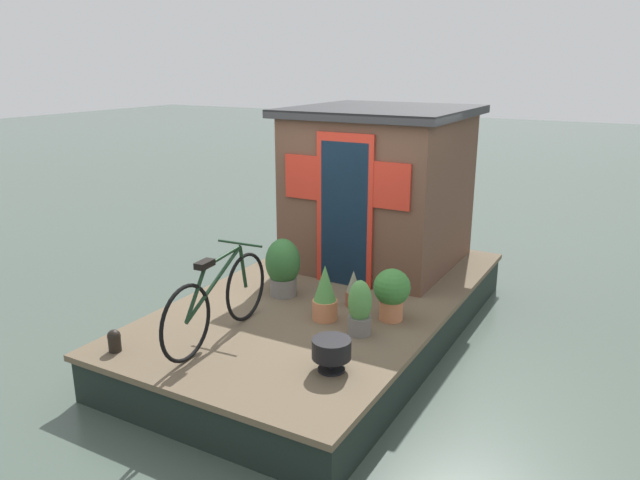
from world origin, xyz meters
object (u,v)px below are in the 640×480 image
object	(u,v)px
houseboat_cabin	(380,186)
bicycle	(218,300)
potted_plant_lavender	(325,294)
potted_plant_basil	(353,289)
charcoal_grill	(332,350)
potted_plant_sage	(360,309)
potted_plant_rosemary	(283,267)
potted_plant_geranium	(392,291)
mooring_bollard	(114,340)

from	to	relation	value
houseboat_cabin	bicycle	distance (m)	3.00
houseboat_cabin	potted_plant_lavender	bearing A→B (deg)	-171.57
potted_plant_basil	houseboat_cabin	bearing A→B (deg)	14.30
charcoal_grill	potted_plant_sage	bearing A→B (deg)	7.83
charcoal_grill	potted_plant_lavender	bearing A→B (deg)	31.79
potted_plant_rosemary	potted_plant_sage	bearing A→B (deg)	-112.94
bicycle	potted_plant_geranium	xyz separation A→B (m)	(1.21, -1.27, -0.08)
potted_plant_sage	potted_plant_geranium	world-z (taller)	potted_plant_sage
potted_plant_geranium	mooring_bollard	distance (m)	2.72
potted_plant_basil	charcoal_grill	distance (m)	1.47
potted_plant_lavender	mooring_bollard	bearing A→B (deg)	139.81
potted_plant_rosemary	bicycle	bearing A→B (deg)	-176.78
potted_plant_sage	mooring_bollard	xyz separation A→B (m)	(-1.43, 1.80, -0.15)
potted_plant_sage	houseboat_cabin	bearing A→B (deg)	19.45
potted_plant_lavender	potted_plant_sage	xyz separation A→B (m)	(-0.15, -0.47, -0.01)
houseboat_cabin	potted_plant_rosemary	xyz separation A→B (m)	(-1.66, 0.44, -0.68)
bicycle	potted_plant_rosemary	distance (m)	1.25
houseboat_cabin	potted_plant_rosemary	distance (m)	1.84
potted_plant_sage	bicycle	bearing A→B (deg)	122.98
potted_plant_rosemary	potted_plant_sage	distance (m)	1.31
houseboat_cabin	mooring_bollard	distance (m)	3.86
mooring_bollard	potted_plant_sage	bearing A→B (deg)	-51.46
houseboat_cabin	charcoal_grill	world-z (taller)	houseboat_cabin
potted_plant_basil	bicycle	bearing A→B (deg)	150.34
houseboat_cabin	charcoal_grill	distance (m)	3.18
potted_plant_lavender	potted_plant_basil	bearing A→B (deg)	-11.72
potted_plant_geranium	mooring_bollard	world-z (taller)	potted_plant_geranium
potted_plant_lavender	potted_plant_rosemary	bearing A→B (deg)	63.76
potted_plant_basil	potted_plant_sage	size ratio (longest dim) A/B	0.73
potted_plant_lavender	charcoal_grill	bearing A→B (deg)	-148.21
potted_plant_rosemary	charcoal_grill	bearing A→B (deg)	-134.45
bicycle	potted_plant_sage	distance (m)	1.36
bicycle	potted_plant_basil	xyz separation A→B (m)	(1.35, -0.77, -0.20)
potted_plant_sage	charcoal_grill	distance (m)	0.79
potted_plant_lavender	potted_plant_sage	size ratio (longest dim) A/B	1.06
potted_plant_rosemary	houseboat_cabin	bearing A→B (deg)	-14.95
bicycle	potted_plant_basil	world-z (taller)	bicycle
potted_plant_lavender	mooring_bollard	size ratio (longest dim) A/B	2.77
mooring_bollard	potted_plant_geranium	bearing A→B (deg)	-45.46
potted_plant_sage	charcoal_grill	size ratio (longest dim) A/B	1.63
potted_plant_sage	charcoal_grill	xyz separation A→B (m)	(-0.78, -0.11, -0.07)
potted_plant_basil	mooring_bollard	xyz separation A→B (m)	(-2.05, 1.43, -0.08)
potted_plant_geranium	potted_plant_basil	bearing A→B (deg)	74.33
potted_plant_sage	charcoal_grill	world-z (taller)	potted_plant_sage
bicycle	potted_plant_rosemary	size ratio (longest dim) A/B	2.55
potted_plant_basil	potted_plant_geranium	size ratio (longest dim) A/B	0.74
potted_plant_lavender	potted_plant_geranium	world-z (taller)	potted_plant_lavender
potted_plant_lavender	potted_plant_geranium	distance (m)	0.68
potted_plant_rosemary	charcoal_grill	world-z (taller)	potted_plant_rosemary
houseboat_cabin	potted_plant_lavender	xyz separation A→B (m)	(-2.02, -0.30, -0.74)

